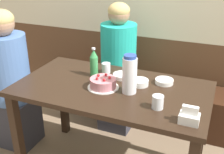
{
  "coord_description": "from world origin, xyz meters",
  "views": [
    {
      "loc": [
        0.68,
        -1.63,
        1.63
      ],
      "look_at": [
        -0.02,
        0.05,
        0.8
      ],
      "focal_mm": 45.0,
      "sensor_mm": 36.0,
      "label": 1
    }
  ],
  "objects_px": {
    "bowl_side_dish": "(122,76)",
    "bench_seat": "(143,101)",
    "glass_water_tall": "(158,102)",
    "person_pale_blue_shirt": "(11,84)",
    "bowl_rice_small": "(140,82)",
    "water_pitcher": "(130,74)",
    "soju_bottle": "(94,63)",
    "bowl_soup_white": "(164,81)",
    "glass_tumbler_short": "(106,68)",
    "birthday_cake": "(103,83)",
    "napkin_holder": "(189,117)",
    "person_teal_shirt": "(118,72)"
  },
  "relations": [
    {
      "from": "water_pitcher",
      "to": "glass_tumbler_short",
      "type": "height_order",
      "value": "water_pitcher"
    },
    {
      "from": "water_pitcher",
      "to": "soju_bottle",
      "type": "bearing_deg",
      "value": 155.71
    },
    {
      "from": "bench_seat",
      "to": "water_pitcher",
      "type": "distance_m",
      "value": 1.1
    },
    {
      "from": "bowl_side_dish",
      "to": "bowl_soup_white",
      "type": "bearing_deg",
      "value": 3.84
    },
    {
      "from": "glass_tumbler_short",
      "to": "birthday_cake",
      "type": "bearing_deg",
      "value": -70.72
    },
    {
      "from": "napkin_holder",
      "to": "glass_tumbler_short",
      "type": "bearing_deg",
      "value": 146.67
    },
    {
      "from": "person_teal_shirt",
      "to": "bowl_side_dish",
      "type": "bearing_deg",
      "value": 24.65
    },
    {
      "from": "birthday_cake",
      "to": "soju_bottle",
      "type": "height_order",
      "value": "soju_bottle"
    },
    {
      "from": "birthday_cake",
      "to": "bowl_rice_small",
      "type": "relative_size",
      "value": 1.78
    },
    {
      "from": "person_pale_blue_shirt",
      "to": "glass_tumbler_short",
      "type": "bearing_deg",
      "value": 13.78
    },
    {
      "from": "napkin_holder",
      "to": "person_pale_blue_shirt",
      "type": "bearing_deg",
      "value": 169.87
    },
    {
      "from": "water_pitcher",
      "to": "person_teal_shirt",
      "type": "relative_size",
      "value": 0.22
    },
    {
      "from": "bowl_rice_small",
      "to": "person_teal_shirt",
      "type": "bearing_deg",
      "value": 125.01
    },
    {
      "from": "birthday_cake",
      "to": "glass_water_tall",
      "type": "distance_m",
      "value": 0.44
    },
    {
      "from": "soju_bottle",
      "to": "bowl_soup_white",
      "type": "bearing_deg",
      "value": 7.99
    },
    {
      "from": "soju_bottle",
      "to": "glass_tumbler_short",
      "type": "height_order",
      "value": "soju_bottle"
    },
    {
      "from": "birthday_cake",
      "to": "bowl_rice_small",
      "type": "bearing_deg",
      "value": 31.56
    },
    {
      "from": "bowl_rice_small",
      "to": "glass_tumbler_short",
      "type": "height_order",
      "value": "glass_tumbler_short"
    },
    {
      "from": "glass_water_tall",
      "to": "person_teal_shirt",
      "type": "distance_m",
      "value": 1.0
    },
    {
      "from": "soju_bottle",
      "to": "glass_tumbler_short",
      "type": "xyz_separation_m",
      "value": [
        0.06,
        0.09,
        -0.07
      ]
    },
    {
      "from": "birthday_cake",
      "to": "bowl_soup_white",
      "type": "height_order",
      "value": "birthday_cake"
    },
    {
      "from": "bowl_rice_small",
      "to": "person_teal_shirt",
      "type": "distance_m",
      "value": 0.68
    },
    {
      "from": "glass_water_tall",
      "to": "person_pale_blue_shirt",
      "type": "bearing_deg",
      "value": 172.11
    },
    {
      "from": "napkin_holder",
      "to": "bowl_soup_white",
      "type": "height_order",
      "value": "napkin_holder"
    },
    {
      "from": "bench_seat",
      "to": "glass_water_tall",
      "type": "bearing_deg",
      "value": -69.73
    },
    {
      "from": "soju_bottle",
      "to": "person_pale_blue_shirt",
      "type": "relative_size",
      "value": 0.18
    },
    {
      "from": "birthday_cake",
      "to": "napkin_holder",
      "type": "xyz_separation_m",
      "value": [
        0.62,
        -0.21,
        0.0
      ]
    },
    {
      "from": "bowl_rice_small",
      "to": "water_pitcher",
      "type": "bearing_deg",
      "value": -104.5
    },
    {
      "from": "bowl_side_dish",
      "to": "bench_seat",
      "type": "bearing_deg",
      "value": 90.96
    },
    {
      "from": "soju_bottle",
      "to": "bowl_rice_small",
      "type": "xyz_separation_m",
      "value": [
        0.37,
        -0.02,
        -0.09
      ]
    },
    {
      "from": "birthday_cake",
      "to": "water_pitcher",
      "type": "relative_size",
      "value": 0.82
    },
    {
      "from": "bench_seat",
      "to": "soju_bottle",
      "type": "height_order",
      "value": "soju_bottle"
    },
    {
      "from": "bench_seat",
      "to": "bowl_soup_white",
      "type": "distance_m",
      "value": 0.91
    },
    {
      "from": "birthday_cake",
      "to": "person_teal_shirt",
      "type": "xyz_separation_m",
      "value": [
        -0.15,
        0.67,
        -0.21
      ]
    },
    {
      "from": "glass_water_tall",
      "to": "bowl_rice_small",
      "type": "bearing_deg",
      "value": 126.43
    },
    {
      "from": "bench_seat",
      "to": "glass_water_tall",
      "type": "distance_m",
      "value": 1.21
    },
    {
      "from": "bowl_rice_small",
      "to": "glass_water_tall",
      "type": "distance_m",
      "value": 0.33
    },
    {
      "from": "birthday_cake",
      "to": "glass_tumbler_short",
      "type": "distance_m",
      "value": 0.26
    },
    {
      "from": "bowl_rice_small",
      "to": "bowl_side_dish",
      "type": "bearing_deg",
      "value": 155.71
    },
    {
      "from": "water_pitcher",
      "to": "glass_water_tall",
      "type": "xyz_separation_m",
      "value": [
        0.23,
        -0.13,
        -0.09
      ]
    },
    {
      "from": "glass_tumbler_short",
      "to": "person_teal_shirt",
      "type": "height_order",
      "value": "person_teal_shirt"
    },
    {
      "from": "bench_seat",
      "to": "glass_tumbler_short",
      "type": "distance_m",
      "value": 0.86
    },
    {
      "from": "bench_seat",
      "to": "napkin_holder",
      "type": "xyz_separation_m",
      "value": [
        0.57,
        -1.08,
        0.58
      ]
    },
    {
      "from": "bowl_soup_white",
      "to": "person_teal_shirt",
      "type": "xyz_separation_m",
      "value": [
        -0.52,
        0.44,
        -0.19
      ]
    },
    {
      "from": "napkin_holder",
      "to": "bowl_rice_small",
      "type": "distance_m",
      "value": 0.53
    },
    {
      "from": "soju_bottle",
      "to": "bowl_rice_small",
      "type": "height_order",
      "value": "soju_bottle"
    },
    {
      "from": "birthday_cake",
      "to": "person_teal_shirt",
      "type": "relative_size",
      "value": 0.18
    },
    {
      "from": "bench_seat",
      "to": "bowl_rice_small",
      "type": "distance_m",
      "value": 0.94
    },
    {
      "from": "glass_tumbler_short",
      "to": "napkin_holder",
      "type": "bearing_deg",
      "value": -33.33
    },
    {
      "from": "glass_water_tall",
      "to": "glass_tumbler_short",
      "type": "relative_size",
      "value": 1.08
    }
  ]
}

